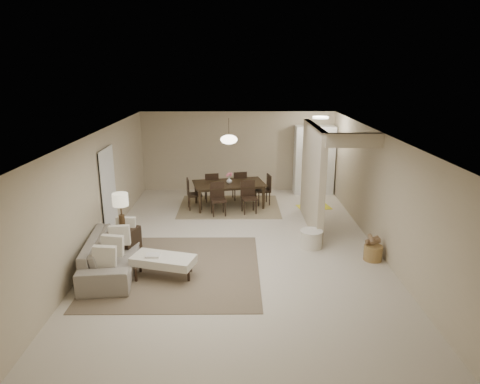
{
  "coord_description": "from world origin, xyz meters",
  "views": [
    {
      "loc": [
        -0.03,
        -8.77,
        3.81
      ],
      "look_at": [
        0.04,
        0.65,
        1.05
      ],
      "focal_mm": 32.0,
      "sensor_mm": 36.0,
      "label": 1
    }
  ],
  "objects_px": {
    "ottoman_bench": "(163,260)",
    "pantry_cabinet": "(314,160)",
    "side_table": "(124,242)",
    "round_pouf": "(311,239)",
    "dining_table": "(229,195)",
    "sofa": "(112,254)",
    "wicker_basket": "(373,253)"
  },
  "relations": [
    {
      "from": "pantry_cabinet",
      "to": "sofa",
      "type": "relative_size",
      "value": 0.92
    },
    {
      "from": "ottoman_bench",
      "to": "wicker_basket",
      "type": "relative_size",
      "value": 3.4
    },
    {
      "from": "sofa",
      "to": "round_pouf",
      "type": "distance_m",
      "value": 4.18
    },
    {
      "from": "wicker_basket",
      "to": "dining_table",
      "type": "height_order",
      "value": "dining_table"
    },
    {
      "from": "ottoman_bench",
      "to": "pantry_cabinet",
      "type": "bearing_deg",
      "value": 71.98
    },
    {
      "from": "sofa",
      "to": "round_pouf",
      "type": "relative_size",
      "value": 4.61
    },
    {
      "from": "dining_table",
      "to": "pantry_cabinet",
      "type": "bearing_deg",
      "value": 16.58
    },
    {
      "from": "ottoman_bench",
      "to": "wicker_basket",
      "type": "bearing_deg",
      "value": 25.4
    },
    {
      "from": "pantry_cabinet",
      "to": "ottoman_bench",
      "type": "relative_size",
      "value": 1.66
    },
    {
      "from": "side_table",
      "to": "round_pouf",
      "type": "bearing_deg",
      "value": 5.54
    },
    {
      "from": "dining_table",
      "to": "side_table",
      "type": "bearing_deg",
      "value": -135.3
    },
    {
      "from": "side_table",
      "to": "wicker_basket",
      "type": "bearing_deg",
      "value": -2.98
    },
    {
      "from": "pantry_cabinet",
      "to": "side_table",
      "type": "distance_m",
      "value": 6.68
    },
    {
      "from": "sofa",
      "to": "side_table",
      "type": "xyz_separation_m",
      "value": [
        0.05,
        0.67,
        -0.03
      ]
    },
    {
      "from": "pantry_cabinet",
      "to": "side_table",
      "type": "bearing_deg",
      "value": -135.69
    },
    {
      "from": "ottoman_bench",
      "to": "sofa",
      "type": "bearing_deg",
      "value": 179.73
    },
    {
      "from": "ottoman_bench",
      "to": "round_pouf",
      "type": "distance_m",
      "value": 3.3
    },
    {
      "from": "pantry_cabinet",
      "to": "round_pouf",
      "type": "bearing_deg",
      "value": -100.1
    },
    {
      "from": "sofa",
      "to": "dining_table",
      "type": "height_order",
      "value": "dining_table"
    },
    {
      "from": "pantry_cabinet",
      "to": "dining_table",
      "type": "xyz_separation_m",
      "value": [
        -2.6,
        -1.4,
        -0.7
      ]
    },
    {
      "from": "round_pouf",
      "to": "sofa",
      "type": "bearing_deg",
      "value": -165.37
    },
    {
      "from": "pantry_cabinet",
      "to": "round_pouf",
      "type": "relative_size",
      "value": 4.25
    },
    {
      "from": "sofa",
      "to": "wicker_basket",
      "type": "height_order",
      "value": "sofa"
    },
    {
      "from": "pantry_cabinet",
      "to": "dining_table",
      "type": "relative_size",
      "value": 1.07
    },
    {
      "from": "side_table",
      "to": "ottoman_bench",
      "type": "bearing_deg",
      "value": -44.41
    },
    {
      "from": "wicker_basket",
      "to": "pantry_cabinet",
      "type": "bearing_deg",
      "value": 94.66
    },
    {
      "from": "round_pouf",
      "to": "dining_table",
      "type": "distance_m",
      "value": 3.4
    },
    {
      "from": "sofa",
      "to": "wicker_basket",
      "type": "distance_m",
      "value": 5.22
    },
    {
      "from": "pantry_cabinet",
      "to": "side_table",
      "type": "relative_size",
      "value": 3.52
    },
    {
      "from": "ottoman_bench",
      "to": "wicker_basket",
      "type": "xyz_separation_m",
      "value": [
        4.16,
        0.7,
        -0.18
      ]
    },
    {
      "from": "wicker_basket",
      "to": "round_pouf",
      "type": "bearing_deg",
      "value": 150.49
    },
    {
      "from": "pantry_cabinet",
      "to": "dining_table",
      "type": "height_order",
      "value": "pantry_cabinet"
    }
  ]
}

